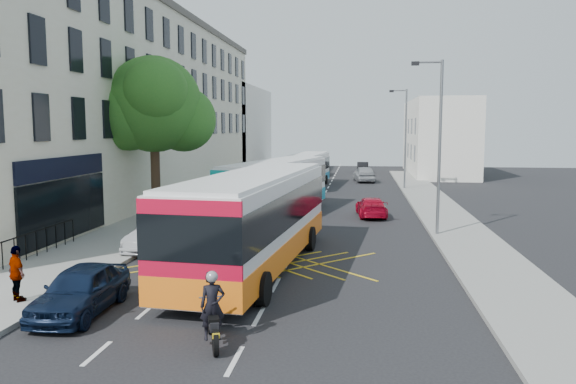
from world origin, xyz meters
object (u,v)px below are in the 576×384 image
(lamp_far, at_px, (404,133))
(bus_mid, at_px, (276,187))
(parked_car_silver, at_px, (159,234))
(pedestrian_far, at_px, (17,274))
(distant_car_silver, at_px, (364,174))
(motorbike, at_px, (212,310))
(bus_near, at_px, (255,219))
(red_hatchback, at_px, (371,207))
(distant_car_grey, at_px, (317,169))
(parked_car_blue, at_px, (81,290))
(bus_far, at_px, (308,170))
(distant_car_dark, at_px, (363,167))
(lamp_near, at_px, (438,138))
(street_tree, at_px, (153,105))

(lamp_far, xyz_separation_m, bus_mid, (-8.33, -14.65, -2.94))
(parked_car_silver, bearing_deg, lamp_far, 70.48)
(pedestrian_far, bearing_deg, distant_car_silver, -68.04)
(motorbike, distance_m, parked_car_silver, 10.85)
(lamp_far, xyz_separation_m, distant_car_silver, (-3.14, 6.46, -3.86))
(lamp_far, bearing_deg, bus_near, -105.06)
(red_hatchback, xyz_separation_m, distant_car_grey, (-5.21, 27.29, 0.15))
(bus_mid, height_order, parked_car_blue, bus_mid)
(bus_far, height_order, distant_car_dark, bus_far)
(red_hatchback, bearing_deg, pedestrian_far, 54.48)
(lamp_far, relative_size, distant_car_silver, 1.81)
(red_hatchback, xyz_separation_m, distant_car_silver, (-0.29, 20.83, 0.19))
(lamp_far, height_order, distant_car_silver, lamp_far)
(bus_far, relative_size, distant_car_silver, 2.34)
(bus_far, relative_size, distant_car_grey, 2.01)
(lamp_far, xyz_separation_m, distant_car_dark, (-3.23, 17.69, -4.02))
(motorbike, xyz_separation_m, red_hatchback, (4.07, 19.75, -0.28))
(motorbike, distance_m, distant_car_silver, 40.76)
(parked_car_silver, bearing_deg, distant_car_silver, 80.61)
(bus_mid, distance_m, distant_car_grey, 27.59)
(red_hatchback, relative_size, distant_car_silver, 0.87)
(lamp_far, xyz_separation_m, bus_near, (-7.24, -26.93, -2.79))
(lamp_near, relative_size, distant_car_silver, 1.81)
(street_tree, xyz_separation_m, red_hatchback, (11.85, 2.66, -5.73))
(bus_near, distance_m, pedestrian_far, 7.92)
(street_tree, xyz_separation_m, distant_car_silver, (11.56, 23.49, -5.54))
(parked_car_blue, relative_size, distant_car_silver, 0.89)
(pedestrian_far, bearing_deg, street_tree, -47.69)
(bus_far, height_order, pedestrian_far, bus_far)
(red_hatchback, bearing_deg, bus_mid, -2.32)
(bus_mid, xyz_separation_m, parked_car_silver, (-3.47, -9.78, -1.01))
(parked_car_blue, xyz_separation_m, distant_car_dark, (7.86, 50.12, -0.08))
(lamp_near, xyz_separation_m, distant_car_dark, (-3.23, 37.69, -4.02))
(motorbike, bearing_deg, street_tree, 94.52)
(parked_car_blue, distance_m, distant_car_silver, 39.69)
(red_hatchback, bearing_deg, distant_car_grey, -84.42)
(bus_mid, relative_size, parked_car_silver, 2.88)
(distant_car_dark, bearing_deg, bus_mid, 81.23)
(distant_car_silver, xyz_separation_m, pedestrian_far, (-10.05, -38.54, 0.21))
(street_tree, bearing_deg, pedestrian_far, -84.27)
(red_hatchback, bearing_deg, street_tree, 7.42)
(street_tree, bearing_deg, red_hatchback, 12.65)
(lamp_near, bearing_deg, bus_far, 110.79)
(street_tree, xyz_separation_m, parked_car_silver, (2.91, -7.40, -5.63))
(bus_near, relative_size, distant_car_grey, 2.44)
(distant_car_grey, distance_m, distant_car_dark, 6.79)
(lamp_far, distance_m, bus_far, 8.58)
(red_hatchback, distance_m, distant_car_silver, 20.84)
(bus_far, bearing_deg, distant_car_silver, 53.58)
(lamp_near, relative_size, motorbike, 4.14)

